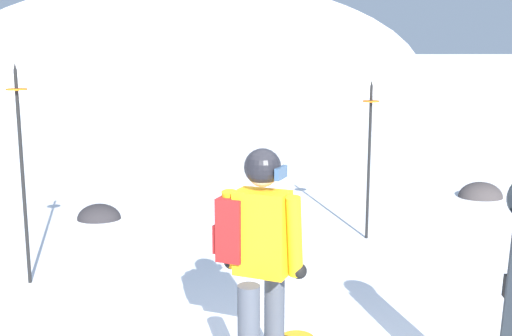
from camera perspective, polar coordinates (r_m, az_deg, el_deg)
name	(u,v)px	position (r m, az deg, el deg)	size (l,w,h in m)	color
ridge_peak_main	(186,83)	(40.32, -6.21, 7.51)	(29.04, 26.13, 12.45)	white
snowboarder_main	(258,263)	(4.43, 0.20, -8.42)	(0.93, 1.70, 1.71)	orange
piste_marker_near	(369,150)	(7.93, 10.06, 1.63)	(0.20, 0.20, 1.97)	black
piste_marker_far	(22,161)	(6.70, -20.14, 0.57)	(0.20, 0.20, 2.22)	black
rock_dark	(480,197)	(10.78, 19.34, -2.46)	(0.69, 0.59, 0.48)	#383333
rock_mid	(99,219)	(9.19, -13.79, -4.42)	(0.60, 0.51, 0.42)	#282628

